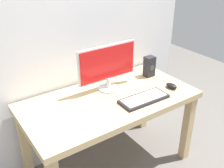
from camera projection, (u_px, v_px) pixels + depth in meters
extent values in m
plane|color=slate|center=(110.00, 165.00, 2.45)|extent=(6.00, 6.00, 0.00)
cube|color=tan|center=(110.00, 101.00, 2.14)|extent=(1.40, 0.72, 0.05)
cube|color=tan|center=(187.00, 128.00, 2.41)|extent=(0.07, 0.07, 0.67)
cube|color=tan|center=(25.00, 145.00, 2.20)|extent=(0.07, 0.07, 0.67)
cube|color=tan|center=(143.00, 100.00, 2.85)|extent=(0.07, 0.07, 0.67)
cylinder|color=silver|center=(108.00, 88.00, 2.25)|extent=(0.17, 0.17, 0.02)
cylinder|color=silver|center=(108.00, 83.00, 2.23)|extent=(0.04, 0.04, 0.09)
cube|color=silver|center=(107.00, 62.00, 2.16)|extent=(0.54, 0.02, 0.29)
cube|color=red|center=(108.00, 63.00, 2.15)|extent=(0.51, 0.01, 0.27)
cube|color=#232328|center=(144.00, 99.00, 2.09)|extent=(0.41, 0.18, 0.02)
cube|color=silver|center=(144.00, 98.00, 2.08)|extent=(0.37, 0.15, 0.00)
ellipsoid|color=black|center=(171.00, 86.00, 2.26)|extent=(0.07, 0.11, 0.04)
cube|color=#232328|center=(149.00, 66.00, 2.44)|extent=(0.09, 0.08, 0.19)
cylinder|color=#3F3F44|center=(152.00, 68.00, 2.42)|extent=(0.05, 0.00, 0.05)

